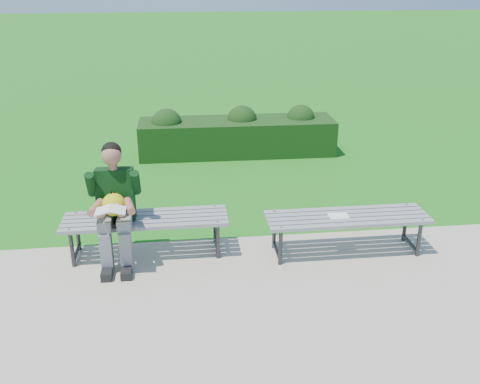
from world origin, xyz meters
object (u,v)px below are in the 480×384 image
object	(u,v)px
bench_right	(347,220)
hedge	(236,134)
seated_boy	(115,202)
bench_left	(146,222)
paper_sheet	(338,216)

from	to	relation	value
bench_right	hedge	bearing A→B (deg)	102.09
hedge	seated_boy	distance (m)	4.05
bench_left	seated_boy	xyz separation A→B (m)	(-0.30, -0.10, 0.30)
seated_boy	hedge	bearing A→B (deg)	64.86
seated_boy	bench_left	bearing A→B (deg)	17.64
hedge	bench_right	world-z (taller)	hedge
hedge	bench_right	distance (m)	3.85
paper_sheet	seated_boy	bearing A→B (deg)	177.15
bench_left	bench_right	bearing A→B (deg)	-5.55
bench_right	paper_sheet	size ratio (longest dim) A/B	7.99
seated_boy	paper_sheet	distance (m)	2.43
bench_right	seated_boy	xyz separation A→B (m)	(-2.52, 0.12, 0.30)
seated_boy	bench_right	bearing A→B (deg)	-2.73
hedge	paper_sheet	distance (m)	3.84
bench_left	bench_right	size ratio (longest dim) A/B	1.00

